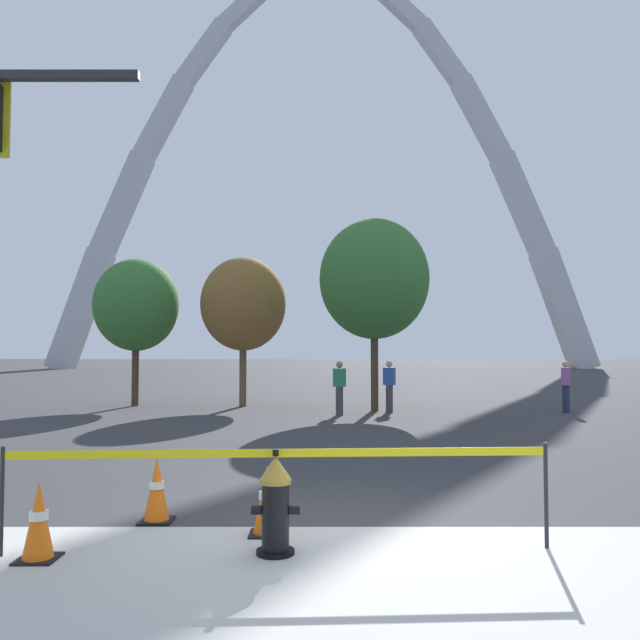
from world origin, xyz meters
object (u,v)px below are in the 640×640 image
(monument_arch, at_px, (321,185))
(pedestrian_walking_right, at_px, (338,387))
(traffic_cone_curb_edge, at_px, (37,522))
(fire_hydrant, at_px, (274,505))
(traffic_cone_by_hydrant, at_px, (155,490))
(traffic_cone_mid_sidewalk, at_px, (265,501))
(pedestrian_walking_left, at_px, (564,386))
(pedestrian_standing_center, at_px, (388,386))

(monument_arch, relative_size, pedestrian_walking_right, 34.65)
(traffic_cone_curb_edge, bearing_deg, fire_hydrant, 4.62)
(traffic_cone_by_hydrant, relative_size, traffic_cone_mid_sidewalk, 1.00)
(pedestrian_walking_left, distance_m, pedestrian_walking_right, 7.06)
(fire_hydrant, distance_m, traffic_cone_by_hydrant, 1.83)
(pedestrian_walking_left, xyz_separation_m, pedestrian_standing_center, (-5.43, 0.09, 0.00))
(traffic_cone_curb_edge, xyz_separation_m, pedestrian_walking_right, (3.17, 12.92, 0.46))
(monument_arch, bearing_deg, traffic_cone_curb_edge, -92.77)
(fire_hydrant, relative_size, pedestrian_standing_center, 0.62)
(traffic_cone_by_hydrant, height_order, monument_arch, monument_arch)
(monument_arch, bearing_deg, pedestrian_standing_center, -87.52)
(fire_hydrant, relative_size, pedestrian_walking_right, 0.62)
(traffic_cone_by_hydrant, bearing_deg, traffic_cone_curb_edge, -119.73)
(fire_hydrant, bearing_deg, monument_arch, 89.36)
(traffic_cone_mid_sidewalk, relative_size, traffic_cone_curb_edge, 1.00)
(monument_arch, xyz_separation_m, pedestrian_walking_right, (0.35, -45.34, -17.90))
(pedestrian_walking_left, relative_size, pedestrian_walking_right, 1.00)
(traffic_cone_mid_sidewalk, height_order, pedestrian_walking_right, pedestrian_walking_right)
(traffic_cone_curb_edge, height_order, pedestrian_walking_left, pedestrian_walking_left)
(traffic_cone_by_hydrant, relative_size, traffic_cone_curb_edge, 1.00)
(traffic_cone_by_hydrant, relative_size, pedestrian_walking_right, 0.46)
(traffic_cone_mid_sidewalk, bearing_deg, pedestrian_walking_left, 57.86)
(traffic_cone_mid_sidewalk, relative_size, monument_arch, 0.01)
(traffic_cone_mid_sidewalk, height_order, traffic_cone_curb_edge, same)
(traffic_cone_curb_edge, relative_size, monument_arch, 0.01)
(traffic_cone_curb_edge, bearing_deg, pedestrian_walking_right, 76.22)
(fire_hydrant, xyz_separation_m, pedestrian_standing_center, (2.57, 13.67, 0.35))
(pedestrian_walking_left, bearing_deg, traffic_cone_by_hydrant, -127.14)
(pedestrian_standing_center, bearing_deg, pedestrian_walking_left, -0.90)
(traffic_cone_curb_edge, distance_m, pedestrian_standing_center, 14.64)
(fire_hydrant, height_order, traffic_cone_by_hydrant, fire_hydrant)
(pedestrian_walking_left, height_order, pedestrian_walking_right, same)
(traffic_cone_mid_sidewalk, xyz_separation_m, pedestrian_standing_center, (2.70, 13.04, 0.46))
(monument_arch, height_order, pedestrian_walking_left, monument_arch)
(traffic_cone_mid_sidewalk, height_order, pedestrian_standing_center, pedestrian_standing_center)
(traffic_cone_by_hydrant, bearing_deg, traffic_cone_mid_sidewalk, -21.84)
(pedestrian_walking_left, height_order, pedestrian_standing_center, same)
(pedestrian_walking_left, bearing_deg, traffic_cone_curb_edge, -126.48)
(pedestrian_walking_left, bearing_deg, fire_hydrant, -120.50)
(traffic_cone_mid_sidewalk, height_order, monument_arch, monument_arch)
(pedestrian_walking_right, bearing_deg, fire_hydrant, -94.47)
(traffic_cone_mid_sidewalk, xyz_separation_m, pedestrian_walking_right, (1.13, 12.12, 0.46))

